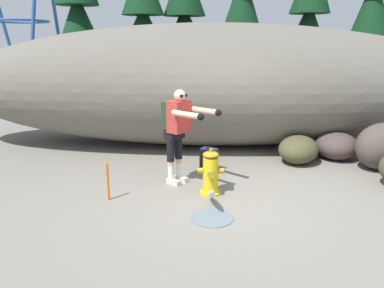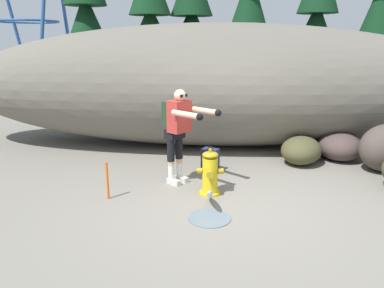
{
  "view_description": "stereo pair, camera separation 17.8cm",
  "coord_description": "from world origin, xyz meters",
  "px_view_note": "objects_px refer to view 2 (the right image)",
  "views": [
    {
      "loc": [
        -0.36,
        -5.32,
        2.38
      ],
      "look_at": [
        -0.47,
        0.6,
        0.75
      ],
      "focal_mm": 34.9,
      "sensor_mm": 36.0,
      "label": 1
    },
    {
      "loc": [
        -0.18,
        -5.32,
        2.38
      ],
      "look_at": [
        -0.47,
        0.6,
        0.75
      ],
      "focal_mm": 34.9,
      "sensor_mm": 36.0,
      "label": 2
    }
  ],
  "objects_px": {
    "boulder_outlier": "(301,150)",
    "fire_hydrant": "(210,174)",
    "spare_backpack": "(210,160)",
    "survey_stake": "(108,181)",
    "boulder_small": "(340,147)",
    "utility_worker": "(179,125)"
  },
  "relations": [
    {
      "from": "boulder_small",
      "to": "boulder_outlier",
      "type": "distance_m",
      "value": 0.91
    },
    {
      "from": "fire_hydrant",
      "to": "survey_stake",
      "type": "bearing_deg",
      "value": -170.4
    },
    {
      "from": "fire_hydrant",
      "to": "boulder_small",
      "type": "distance_m",
      "value": 3.31
    },
    {
      "from": "boulder_outlier",
      "to": "fire_hydrant",
      "type": "bearing_deg",
      "value": -137.83
    },
    {
      "from": "utility_worker",
      "to": "spare_backpack",
      "type": "bearing_deg",
      "value": 91.14
    },
    {
      "from": "utility_worker",
      "to": "boulder_small",
      "type": "relative_size",
      "value": 1.79
    },
    {
      "from": "utility_worker",
      "to": "survey_stake",
      "type": "height_order",
      "value": "utility_worker"
    },
    {
      "from": "boulder_outlier",
      "to": "boulder_small",
      "type": "bearing_deg",
      "value": 18.74
    },
    {
      "from": "fire_hydrant",
      "to": "utility_worker",
      "type": "relative_size",
      "value": 0.46
    },
    {
      "from": "boulder_small",
      "to": "survey_stake",
      "type": "xyz_separation_m",
      "value": [
        -4.27,
        -2.21,
        0.02
      ]
    },
    {
      "from": "spare_backpack",
      "to": "survey_stake",
      "type": "distance_m",
      "value": 2.12
    },
    {
      "from": "fire_hydrant",
      "to": "survey_stake",
      "type": "xyz_separation_m",
      "value": [
        -1.59,
        -0.27,
        -0.05
      ]
    },
    {
      "from": "fire_hydrant",
      "to": "boulder_outlier",
      "type": "xyz_separation_m",
      "value": [
        1.82,
        1.65,
        -0.07
      ]
    },
    {
      "from": "fire_hydrant",
      "to": "utility_worker",
      "type": "distance_m",
      "value": 0.98
    },
    {
      "from": "fire_hydrant",
      "to": "survey_stake",
      "type": "relative_size",
      "value": 1.27
    },
    {
      "from": "survey_stake",
      "to": "boulder_outlier",
      "type": "bearing_deg",
      "value": 29.37
    },
    {
      "from": "boulder_small",
      "to": "survey_stake",
      "type": "height_order",
      "value": "survey_stake"
    },
    {
      "from": "spare_backpack",
      "to": "fire_hydrant",
      "type": "bearing_deg",
      "value": -150.76
    },
    {
      "from": "utility_worker",
      "to": "boulder_small",
      "type": "bearing_deg",
      "value": 64.49
    },
    {
      "from": "utility_worker",
      "to": "boulder_outlier",
      "type": "height_order",
      "value": "utility_worker"
    },
    {
      "from": "spare_backpack",
      "to": "boulder_outlier",
      "type": "relative_size",
      "value": 0.49
    },
    {
      "from": "spare_backpack",
      "to": "survey_stake",
      "type": "xyz_separation_m",
      "value": [
        -1.59,
        -1.39,
        0.08
      ]
    }
  ]
}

